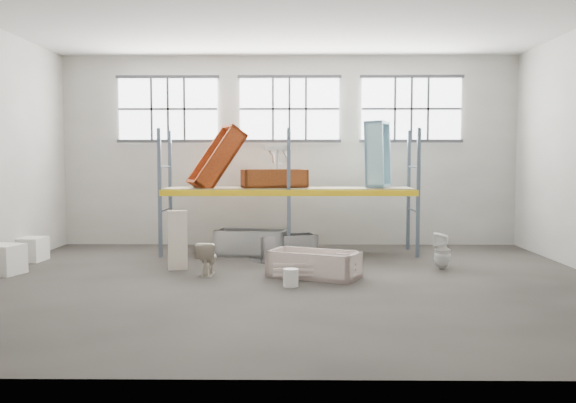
{
  "coord_description": "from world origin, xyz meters",
  "views": [
    {
      "loc": [
        0.14,
        -11.14,
        2.28
      ],
      "look_at": [
        0.0,
        1.5,
        1.4
      ],
      "focal_mm": 37.86,
      "sensor_mm": 36.0,
      "label": 1
    }
  ],
  "objects_px": {
    "toilet_white": "(442,251)",
    "rust_tub_flat": "(274,178)",
    "carton_near": "(3,259)",
    "toilet_beige": "(207,258)",
    "steel_tub_right": "(286,245)",
    "bathtub_beige": "(314,264)",
    "blue_tub_upright": "(378,154)",
    "bucket": "(291,278)",
    "steel_tub_left": "(252,242)",
    "cistern_tall": "(177,240)"
  },
  "relations": [
    {
      "from": "carton_near",
      "to": "toilet_beige",
      "type": "bearing_deg",
      "value": -0.71
    },
    {
      "from": "toilet_white",
      "to": "steel_tub_right",
      "type": "bearing_deg",
      "value": -97.99
    },
    {
      "from": "cistern_tall",
      "to": "toilet_beige",
      "type": "bearing_deg",
      "value": -54.88
    },
    {
      "from": "toilet_white",
      "to": "steel_tub_left",
      "type": "distance_m",
      "value": 4.46
    },
    {
      "from": "rust_tub_flat",
      "to": "carton_near",
      "type": "relative_size",
      "value": 2.23
    },
    {
      "from": "toilet_beige",
      "to": "toilet_white",
      "type": "height_order",
      "value": "toilet_white"
    },
    {
      "from": "bucket",
      "to": "steel_tub_left",
      "type": "bearing_deg",
      "value": 105.04
    },
    {
      "from": "bathtub_beige",
      "to": "carton_near",
      "type": "distance_m",
      "value": 6.17
    },
    {
      "from": "toilet_white",
      "to": "bucket",
      "type": "xyz_separation_m",
      "value": [
        -3.15,
        -1.8,
        -0.22
      ]
    },
    {
      "from": "bucket",
      "to": "toilet_white",
      "type": "bearing_deg",
      "value": 29.71
    },
    {
      "from": "toilet_white",
      "to": "carton_near",
      "type": "xyz_separation_m",
      "value": [
        -8.87,
        -0.68,
        -0.09
      ]
    },
    {
      "from": "toilet_beige",
      "to": "bucket",
      "type": "height_order",
      "value": "toilet_beige"
    },
    {
      "from": "cistern_tall",
      "to": "carton_near",
      "type": "bearing_deg",
      "value": 176.49
    },
    {
      "from": "rust_tub_flat",
      "to": "blue_tub_upright",
      "type": "height_order",
      "value": "blue_tub_upright"
    },
    {
      "from": "toilet_beige",
      "to": "toilet_white",
      "type": "bearing_deg",
      "value": -168.98
    },
    {
      "from": "bucket",
      "to": "cistern_tall",
      "type": "bearing_deg",
      "value": 144.28
    },
    {
      "from": "rust_tub_flat",
      "to": "cistern_tall",
      "type": "bearing_deg",
      "value": -132.42
    },
    {
      "from": "bathtub_beige",
      "to": "toilet_beige",
      "type": "xyz_separation_m",
      "value": [
        -2.1,
        0.18,
        0.08
      ]
    },
    {
      "from": "toilet_white",
      "to": "steel_tub_left",
      "type": "relative_size",
      "value": 0.46
    },
    {
      "from": "toilet_beige",
      "to": "rust_tub_flat",
      "type": "relative_size",
      "value": 0.43
    },
    {
      "from": "bathtub_beige",
      "to": "steel_tub_right",
      "type": "distance_m",
      "value": 2.65
    },
    {
      "from": "cistern_tall",
      "to": "toilet_white",
      "type": "bearing_deg",
      "value": -12.33
    },
    {
      "from": "toilet_beige",
      "to": "carton_near",
      "type": "distance_m",
      "value": 4.07
    },
    {
      "from": "bathtub_beige",
      "to": "carton_near",
      "type": "bearing_deg",
      "value": -157.97
    },
    {
      "from": "bathtub_beige",
      "to": "toilet_white",
      "type": "height_order",
      "value": "toilet_white"
    },
    {
      "from": "toilet_beige",
      "to": "blue_tub_upright",
      "type": "relative_size",
      "value": 0.42
    },
    {
      "from": "steel_tub_right",
      "to": "steel_tub_left",
      "type": "bearing_deg",
      "value": 175.12
    },
    {
      "from": "toilet_beige",
      "to": "bucket",
      "type": "relative_size",
      "value": 2.07
    },
    {
      "from": "bathtub_beige",
      "to": "carton_near",
      "type": "height_order",
      "value": "carton_near"
    },
    {
      "from": "cistern_tall",
      "to": "carton_near",
      "type": "distance_m",
      "value": 3.43
    },
    {
      "from": "blue_tub_upright",
      "to": "carton_near",
      "type": "relative_size",
      "value": 2.28
    },
    {
      "from": "bathtub_beige",
      "to": "rust_tub_flat",
      "type": "xyz_separation_m",
      "value": [
        -0.87,
        2.94,
        1.57
      ]
    },
    {
      "from": "steel_tub_right",
      "to": "carton_near",
      "type": "height_order",
      "value": "carton_near"
    },
    {
      "from": "toilet_white",
      "to": "carton_near",
      "type": "relative_size",
      "value": 1.11
    },
    {
      "from": "bucket",
      "to": "carton_near",
      "type": "relative_size",
      "value": 0.46
    },
    {
      "from": "toilet_white",
      "to": "carton_near",
      "type": "bearing_deg",
      "value": -66.47
    },
    {
      "from": "steel_tub_right",
      "to": "blue_tub_upright",
      "type": "height_order",
      "value": "blue_tub_upright"
    },
    {
      "from": "blue_tub_upright",
      "to": "cistern_tall",
      "type": "bearing_deg",
      "value": -154.21
    },
    {
      "from": "toilet_beige",
      "to": "steel_tub_right",
      "type": "height_order",
      "value": "toilet_beige"
    },
    {
      "from": "cistern_tall",
      "to": "steel_tub_left",
      "type": "height_order",
      "value": "cistern_tall"
    },
    {
      "from": "steel_tub_right",
      "to": "carton_near",
      "type": "distance_m",
      "value": 6.08
    },
    {
      "from": "bathtub_beige",
      "to": "rust_tub_flat",
      "type": "height_order",
      "value": "rust_tub_flat"
    },
    {
      "from": "bathtub_beige",
      "to": "steel_tub_left",
      "type": "distance_m",
      "value": 3.01
    },
    {
      "from": "toilet_beige",
      "to": "bucket",
      "type": "xyz_separation_m",
      "value": [
        1.65,
        -1.07,
        -0.17
      ]
    },
    {
      "from": "bathtub_beige",
      "to": "steel_tub_left",
      "type": "bearing_deg",
      "value": 141.9
    },
    {
      "from": "carton_near",
      "to": "blue_tub_upright",
      "type": "bearing_deg",
      "value": 19.26
    },
    {
      "from": "toilet_white",
      "to": "rust_tub_flat",
      "type": "xyz_separation_m",
      "value": [
        -3.57,
        2.02,
        1.44
      ]
    },
    {
      "from": "toilet_beige",
      "to": "steel_tub_right",
      "type": "bearing_deg",
      "value": -119.97
    },
    {
      "from": "rust_tub_flat",
      "to": "carton_near",
      "type": "distance_m",
      "value": 6.14
    },
    {
      "from": "toilet_beige",
      "to": "bucket",
      "type": "distance_m",
      "value": 1.97
    }
  ]
}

